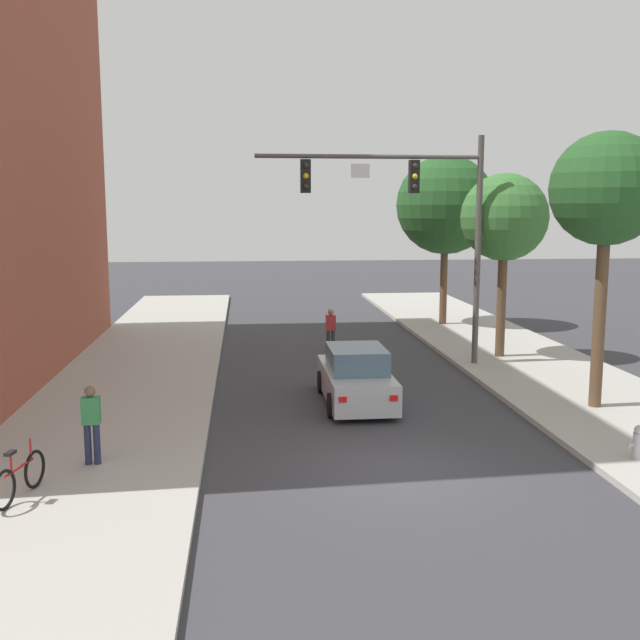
{
  "coord_description": "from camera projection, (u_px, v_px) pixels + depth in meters",
  "views": [
    {
      "loc": [
        -3.08,
        -14.38,
        5.36
      ],
      "look_at": [
        -0.85,
        7.51,
        2.0
      ],
      "focal_mm": 41.65,
      "sensor_mm": 36.0,
      "label": 1
    }
  ],
  "objects": [
    {
      "name": "street_tree_nearest",
      "position": [
        607.0,
        191.0,
        18.76
      ],
      "size": [
        2.88,
        2.88,
        7.11
      ],
      "color": "brown",
      "rests_on": "sidewalk_right"
    },
    {
      "name": "street_tree_third",
      "position": [
        446.0,
        205.0,
        32.64
      ],
      "size": [
        4.34,
        4.34,
        7.46
      ],
      "color": "brown",
      "rests_on": "sidewalk_right"
    },
    {
      "name": "ground_plane",
      "position": [
        398.0,
        470.0,
        15.26
      ],
      "size": [
        120.0,
        120.0,
        0.0
      ],
      "primitive_type": "plane",
      "color": "#38383D"
    },
    {
      "name": "street_tree_second",
      "position": [
        504.0,
        218.0,
        25.48
      ],
      "size": [
        3.0,
        3.0,
        6.36
      ],
      "color": "brown",
      "rests_on": "sidewalk_right"
    },
    {
      "name": "traffic_signal_mast",
      "position": [
        415.0,
        206.0,
        24.03
      ],
      "size": [
        7.41,
        0.38,
        7.5
      ],
      "color": "#514C47",
      "rests_on": "sidewalk_right"
    },
    {
      "name": "fire_hydrant",
      "position": [
        639.0,
        442.0,
        15.46
      ],
      "size": [
        0.48,
        0.24,
        0.72
      ],
      "color": "#B2B2B7",
      "rests_on": "sidewalk_right"
    },
    {
      "name": "pedestrian_sidewalk_left_walker",
      "position": [
        91.0,
        421.0,
        15.05
      ],
      "size": [
        0.36,
        0.22,
        1.64
      ],
      "color": "#232847",
      "rests_on": "sidewalk_left"
    },
    {
      "name": "sidewalk_left",
      "position": [
        73.0,
        478.0,
        14.59
      ],
      "size": [
        5.0,
        60.0,
        0.15
      ],
      "primitive_type": "cube",
      "color": "#A8A59E",
      "rests_on": "ground"
    },
    {
      "name": "bicycle_leaning",
      "position": [
        20.0,
        478.0,
        13.33
      ],
      "size": [
        0.46,
        1.74,
        0.98
      ],
      "color": "black",
      "rests_on": "sidewalk_left"
    },
    {
      "name": "pedestrian_crossing_road",
      "position": [
        331.0,
        329.0,
        27.39
      ],
      "size": [
        0.36,
        0.22,
        1.64
      ],
      "color": "#333338",
      "rests_on": "ground"
    },
    {
      "name": "car_lead_silver",
      "position": [
        356.0,
        378.0,
        20.31
      ],
      "size": [
        1.84,
        4.24,
        1.6
      ],
      "color": "#B7B7BC",
      "rests_on": "ground"
    }
  ]
}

